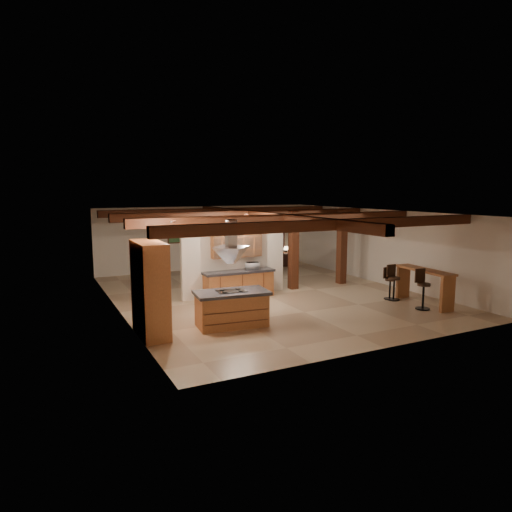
{
  "coord_description": "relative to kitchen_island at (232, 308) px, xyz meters",
  "views": [
    {
      "loc": [
        -7.27,
        -13.82,
        3.7
      ],
      "look_at": [
        -0.15,
        0.5,
        1.33
      ],
      "focal_mm": 32.0,
      "sensor_mm": 36.0,
      "label": 1
    }
  ],
  "objects": [
    {
      "name": "bar_stool_a",
      "position": [
        5.99,
        -1.01,
        0.14
      ],
      "size": [
        0.43,
        0.44,
        1.24
      ],
      "color": "black",
      "rests_on": "ground"
    },
    {
      "name": "timber_posts",
      "position": [
        5.02,
        3.28,
        1.27
      ],
      "size": [
        2.5,
        0.3,
        2.9
      ],
      "color": "#401B10",
      "rests_on": "ground"
    },
    {
      "name": "dining_table",
      "position": [
        1.88,
        5.46,
        -0.17
      ],
      "size": [
        1.98,
        1.3,
        0.65
      ],
      "primitive_type": "imported",
      "rotation": [
        0.0,
        0.0,
        0.16
      ],
      "color": "#391B0E",
      "rests_on": "ground"
    },
    {
      "name": "framed_art",
      "position": [
        1.02,
        8.71,
        1.21
      ],
      "size": [
        0.65,
        0.05,
        0.85
      ],
      "color": "#401B10",
      "rests_on": "room_walls"
    },
    {
      "name": "side_table",
      "position": [
        6.48,
        8.2,
        -0.2
      ],
      "size": [
        0.61,
        0.61,
        0.59
      ],
      "primitive_type": "cube",
      "rotation": [
        0.0,
        0.0,
        0.37
      ],
      "color": "#401B10",
      "rests_on": "ground"
    },
    {
      "name": "dining_chairs",
      "position": [
        1.88,
        5.46,
        0.11
      ],
      "size": [
        2.06,
        2.06,
        1.18
      ],
      "color": "#401B10",
      "rests_on": "ground"
    },
    {
      "name": "ceiling_beams",
      "position": [
        2.52,
        2.78,
        2.27
      ],
      "size": [
        10.0,
        12.0,
        0.28
      ],
      "color": "#401B10",
      "rests_on": "room_walls"
    },
    {
      "name": "table_lamp",
      "position": [
        6.48,
        8.2,
        0.31
      ],
      "size": [
        0.25,
        0.25,
        0.3
      ],
      "color": "black",
      "rests_on": "side_table"
    },
    {
      "name": "partition_wall",
      "position": [
        1.52,
        3.28,
        0.61
      ],
      "size": [
        3.8,
        0.18,
        2.2
      ],
      "primitive_type": "cube",
      "color": "silver",
      "rests_on": "ground"
    },
    {
      "name": "bar_stool_b",
      "position": [
        6.01,
        0.29,
        0.11
      ],
      "size": [
        0.41,
        0.41,
        1.18
      ],
      "color": "black",
      "rests_on": "ground"
    },
    {
      "name": "microwave",
      "position": [
        2.03,
        2.89,
        0.57
      ],
      "size": [
        0.51,
        0.41,
        0.25
      ],
      "primitive_type": "imported",
      "rotation": [
        0.0,
        0.0,
        2.88
      ],
      "color": "silver",
      "rests_on": "back_counter"
    },
    {
      "name": "recessed_cans",
      "position": [
        -0.02,
        0.84,
        2.38
      ],
      "size": [
        3.16,
        2.46,
        0.03
      ],
      "color": "silver",
      "rests_on": "room_walls"
    },
    {
      "name": "ground",
      "position": [
        2.52,
        2.78,
        -0.49
      ],
      "size": [
        12.0,
        12.0,
        0.0
      ],
      "primitive_type": "plane",
      "color": "#CCAF88",
      "rests_on": "ground"
    },
    {
      "name": "room_walls",
      "position": [
        2.52,
        2.78,
        1.29
      ],
      "size": [
        12.0,
        12.0,
        12.0
      ],
      "color": "silver",
      "rests_on": "ground"
    },
    {
      "name": "kitchen_island",
      "position": [
        0.0,
        0.0,
        0.0
      ],
      "size": [
        2.07,
        1.26,
        0.98
      ],
      "color": "#B06A38",
      "rests_on": "ground"
    },
    {
      "name": "upper_display_cabinet",
      "position": [
        1.52,
        3.09,
        1.36
      ],
      "size": [
        1.8,
        0.36,
        0.95
      ],
      "color": "#B06A38",
      "rests_on": "partition_wall"
    },
    {
      "name": "pantry_cabinet",
      "position": [
        -2.15,
        0.18,
        0.71
      ],
      "size": [
        0.67,
        1.6,
        2.4
      ],
      "color": "#B06A38",
      "rests_on": "ground"
    },
    {
      "name": "range_hood",
      "position": [
        0.0,
        -0.0,
        1.29
      ],
      "size": [
        1.1,
        1.1,
        1.4
      ],
      "color": "silver",
      "rests_on": "room_walls"
    },
    {
      "name": "bar_counter",
      "position": [
        6.46,
        -0.62,
        0.29
      ],
      "size": [
        0.7,
        2.23,
        1.16
      ],
      "color": "#B06A38",
      "rests_on": "ground"
    },
    {
      "name": "back_windows",
      "position": [
        5.32,
        8.71,
        1.01
      ],
      "size": [
        2.7,
        0.07,
        1.7
      ],
      "color": "#401B10",
      "rests_on": "room_walls"
    },
    {
      "name": "back_counter",
      "position": [
        1.52,
        2.89,
        -0.02
      ],
      "size": [
        2.5,
        0.66,
        0.94
      ],
      "color": "#B06A38",
      "rests_on": "ground"
    },
    {
      "name": "sofa",
      "position": [
        5.68,
        8.14,
        -0.18
      ],
      "size": [
        2.29,
        1.5,
        0.62
      ],
      "primitive_type": "imported",
      "rotation": [
        0.0,
        0.0,
        2.8
      ],
      "color": "black",
      "rests_on": "ground"
    },
    {
      "name": "bar_stool_c",
      "position": [
        5.97,
        0.43,
        0.06
      ],
      "size": [
        0.38,
        0.38,
        1.08
      ],
      "color": "black",
      "rests_on": "ground"
    }
  ]
}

